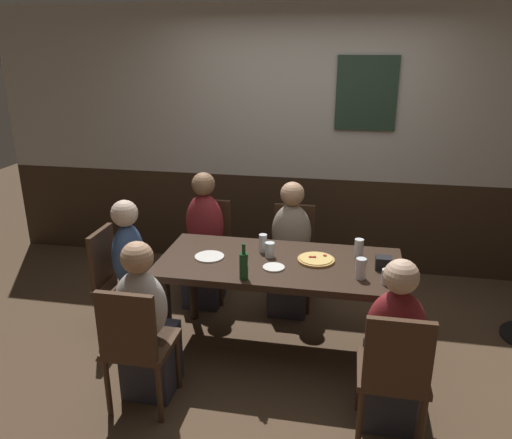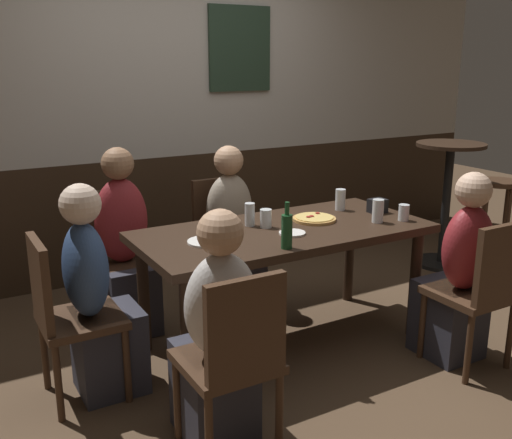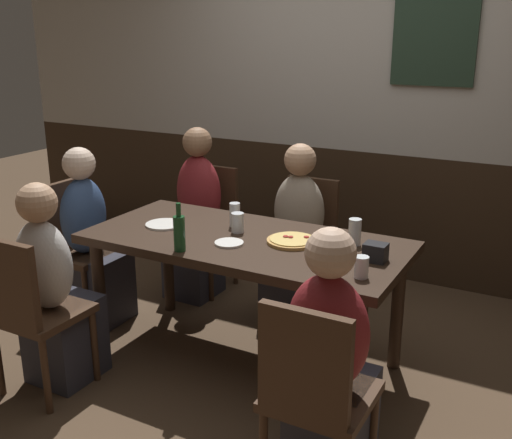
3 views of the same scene
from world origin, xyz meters
The scene contains 23 objects.
ground_plane centered at (0.00, 0.00, 0.00)m, with size 12.00×12.00×0.00m, color #4C3826.
wall_back centered at (0.00, 1.65, 1.30)m, with size 6.40×0.13×2.60m.
dining_table centered at (0.00, 0.00, 0.66)m, with size 1.75×0.81×0.74m.
chair_left_far centered at (-0.77, 0.82, 0.50)m, with size 0.40×0.40×0.88m.
chair_head_west centered at (-1.29, 0.00, 0.50)m, with size 0.40×0.40×0.88m.
chair_right_near centered at (0.77, -0.82, 0.50)m, with size 0.40×0.40×0.88m.
chair_left_near centered at (-0.77, -0.82, 0.50)m, with size 0.40×0.40×0.88m.
chair_mid_far centered at (0.00, 0.82, 0.50)m, with size 0.40×0.40×0.88m.
person_left_far centered at (-0.77, 0.66, 0.51)m, with size 0.34×0.37×1.19m.
person_head_west centered at (-1.13, 0.00, 0.48)m, with size 0.37×0.34×1.13m.
person_right_near centered at (0.77, -0.66, 0.47)m, with size 0.34×0.37×1.12m.
person_left_near centered at (-0.77, -0.66, 0.47)m, with size 0.34×0.37×1.11m.
person_mid_far centered at (0.00, 0.66, 0.49)m, with size 0.34×0.37×1.15m.
pizza centered at (0.26, 0.05, 0.75)m, with size 0.27×0.27×0.03m.
highball_clear centered at (0.57, -0.18, 0.80)m, with size 0.07×0.07×0.14m.
tumbler_short centered at (0.56, 0.18, 0.80)m, with size 0.07×0.07×0.14m.
pint_glass_pale centered at (0.74, -0.23, 0.78)m, with size 0.07×0.07×0.10m.
tumbler_water centered at (-0.15, 0.15, 0.80)m, with size 0.06×0.06×0.14m.
beer_glass_half centered at (-0.08, 0.07, 0.79)m, with size 0.07×0.07×0.11m.
beer_bottle_green centered at (-0.19, -0.33, 0.84)m, with size 0.06×0.06×0.25m.
plate_white_large centered at (-0.52, -0.03, 0.75)m, with size 0.22×0.22×0.01m, color white.
plate_white_small centered at (-0.02, -0.13, 0.75)m, with size 0.15×0.15×0.01m, color white.
condiment_caddy centered at (0.73, 0.01, 0.79)m, with size 0.11×0.09×0.09m, color black.
Camera 3 is at (1.54, -2.72, 1.82)m, focal length 42.72 mm.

